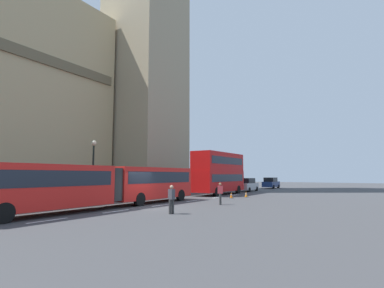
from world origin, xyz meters
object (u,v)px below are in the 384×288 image
traffic_cone_west (231,195)px  street_lamp (93,166)px  pedestrian_by_kerb (220,193)px  pedestrian_near_cones (172,198)px  double_decker_bus (219,171)px  articulated_bus (107,183)px  sedan_trailing (271,183)px  sedan_lead (247,185)px  traffic_cone_middle (246,194)px

traffic_cone_west → street_lamp: size_ratio=0.11×
pedestrian_by_kerb → street_lamp: bearing=111.0°
traffic_cone_west → pedestrian_near_cones: (-12.94, -2.16, 0.63)m
double_decker_bus → traffic_cone_west: size_ratio=15.53×
traffic_cone_west → pedestrian_near_cones: pedestrian_near_cones is taller
traffic_cone_west → pedestrian_near_cones: bearing=-170.5°
pedestrian_near_cones → pedestrian_by_kerb: (6.44, 0.05, 0.00)m
street_lamp → articulated_bus: bearing=-118.2°
sedan_trailing → double_decker_bus: bearing=179.5°
traffic_cone_west → pedestrian_by_kerb: bearing=-162.1°
sedan_lead → traffic_cone_middle: sedan_lead is taller
traffic_cone_west → pedestrian_by_kerb: 6.87m
articulated_bus → pedestrian_by_kerb: bearing=-41.9°
double_decker_bus → articulated_bus: bearing=-180.0°
traffic_cone_west → pedestrian_by_kerb: (-6.51, -2.11, 0.63)m
traffic_cone_middle → street_lamp: street_lamp is taller
double_decker_bus → pedestrian_by_kerb: double_decker_bus is taller
articulated_bus → sedan_lead: articulated_bus is taller
pedestrian_near_cones → traffic_cone_west: bearing=9.5°
sedan_lead → traffic_cone_west: (-12.27, -3.30, -0.63)m
pedestrian_near_cones → pedestrian_by_kerb: bearing=0.4°
traffic_cone_middle → double_decker_bus: bearing=61.9°
articulated_bus → street_lamp: size_ratio=3.41×
pedestrian_by_kerb → double_decker_bus: bearing=27.7°
traffic_cone_middle → pedestrian_near_cones: size_ratio=0.34×
sedan_trailing → pedestrian_near_cones: bearing=-171.3°
traffic_cone_middle → pedestrian_near_cones: pedestrian_near_cones is taller
traffic_cone_west → articulated_bus: bearing=164.5°
double_decker_bus → street_lamp: bearing=163.0°
double_decker_bus → sedan_trailing: double_decker_bus is taller
traffic_cone_middle → sedan_lead: bearing=21.5°
sedan_trailing → traffic_cone_west: size_ratio=7.59×
sedan_lead → pedestrian_by_kerb: size_ratio=2.60×
traffic_cone_middle → pedestrian_near_cones: (-14.94, -1.41, 0.63)m
articulated_bus → sedan_trailing: articulated_bus is taller
double_decker_bus → traffic_cone_middle: size_ratio=15.53×
sedan_lead → sedan_trailing: 11.06m
sedan_lead → double_decker_bus: bearing=178.0°
street_lamp → pedestrian_near_cones: street_lamp is taller
double_decker_bus → traffic_cone_middle: (-2.30, -4.32, -2.43)m
traffic_cone_west → pedestrian_by_kerb: size_ratio=0.34×
articulated_bus → double_decker_bus: bearing=0.0°
articulated_bus → traffic_cone_west: bearing=-15.5°
sedan_trailing → traffic_cone_west: 23.59m
double_decker_bus → sedan_lead: (7.98, -0.27, -1.79)m
sedan_lead → traffic_cone_middle: size_ratio=7.59×
sedan_lead → traffic_cone_west: 12.72m
pedestrian_near_cones → pedestrian_by_kerb: 6.44m
double_decker_bus → pedestrian_near_cones: bearing=-161.6°
double_decker_bus → traffic_cone_west: (-4.30, -3.57, -2.43)m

